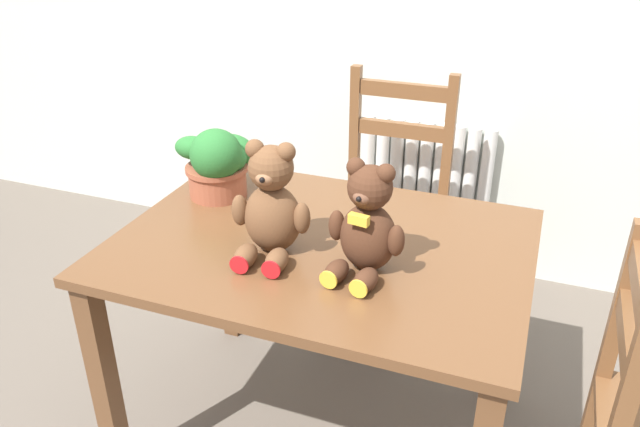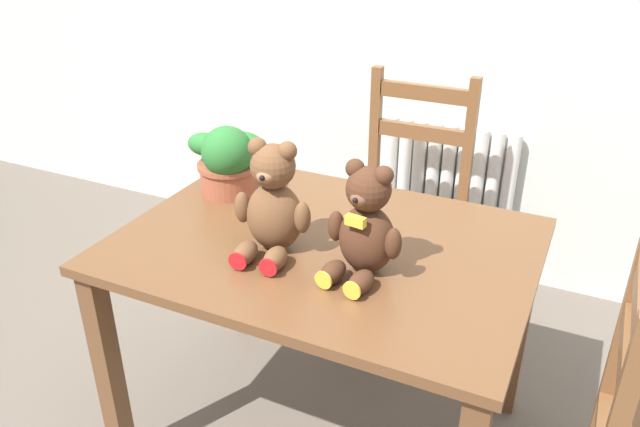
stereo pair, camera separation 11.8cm
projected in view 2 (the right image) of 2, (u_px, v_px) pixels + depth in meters
radiator at (444, 206)px, 2.90m from camera, size 0.61×0.10×0.72m
dining_table at (325, 273)px, 1.83m from camera, size 1.16×0.86×0.74m
wooden_chair_behind at (406, 208)px, 2.53m from camera, size 0.43×0.41×1.01m
teddy_bear_left at (273, 205)px, 1.67m from camera, size 0.22×0.23×0.32m
teddy_bear_right at (365, 227)px, 1.58m from camera, size 0.21×0.22×0.30m
potted_plant at (230, 158)px, 2.02m from camera, size 0.23×0.25×0.24m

